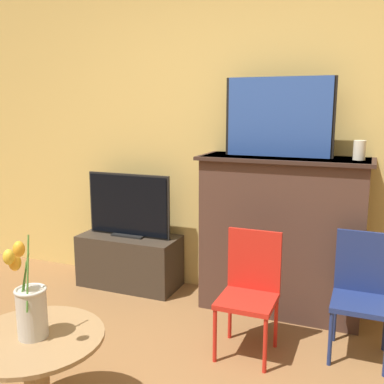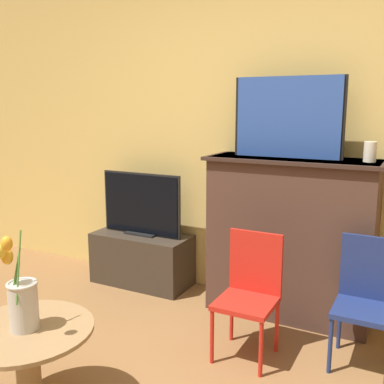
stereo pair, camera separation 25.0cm
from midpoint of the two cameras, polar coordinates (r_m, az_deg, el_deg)
wall_back at (r=3.43m, az=5.89°, el=8.65°), size 8.00×0.06×2.70m
fireplace_mantel at (r=3.27m, az=9.19°, el=-5.27°), size 1.19×0.44×1.13m
painting at (r=3.16m, az=8.70°, el=9.37°), size 0.75×0.03×0.54m
mantel_candle at (r=3.08m, az=18.35°, el=5.05°), size 0.08×0.08×0.13m
tv_stand at (r=3.83m, az=-9.79°, el=-8.61°), size 0.82×0.38×0.43m
tv_monitor at (r=3.70m, az=-9.97°, el=-1.79°), size 0.73×0.12×0.52m
chair_red at (r=2.77m, az=4.79°, el=-11.84°), size 0.33×0.33×0.74m
chair_blue at (r=2.87m, az=18.44°, el=-11.57°), size 0.33×0.33×0.74m
side_table at (r=2.37m, az=-22.29°, el=-19.99°), size 0.64×0.64×0.45m
vase_tulips at (r=2.22m, az=-23.04°, el=-13.23°), size 0.17×0.21×0.49m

